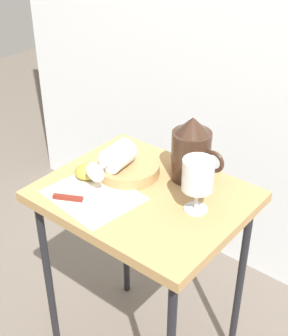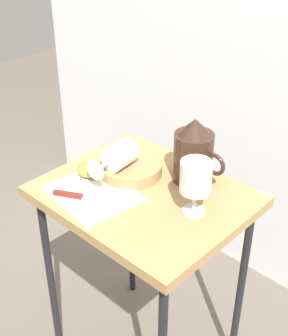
{
  "view_description": "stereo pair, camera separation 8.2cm",
  "coord_description": "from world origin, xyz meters",
  "px_view_note": "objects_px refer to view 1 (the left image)",
  "views": [
    {
      "loc": [
        0.7,
        -0.86,
        1.46
      ],
      "look_at": [
        0.0,
        0.0,
        0.77
      ],
      "focal_mm": 51.16,
      "sensor_mm": 36.0,
      "label": 1
    },
    {
      "loc": [
        0.76,
        -0.81,
        1.46
      ],
      "look_at": [
        0.0,
        0.0,
        0.77
      ],
      "focal_mm": 51.16,
      "sensor_mm": 36.0,
      "label": 2
    }
  ],
  "objects_px": {
    "wine_glass_tipped_near": "(117,156)",
    "knife": "(79,199)",
    "wine_glass_upright": "(198,177)",
    "basket_tray": "(128,169)",
    "apple_half_left": "(87,172)",
    "table": "(144,212)",
    "pitcher": "(191,154)"
  },
  "relations": [
    {
      "from": "table",
      "to": "wine_glass_upright",
      "type": "relative_size",
      "value": 4.5
    },
    {
      "from": "basket_tray",
      "to": "apple_half_left",
      "type": "height_order",
      "value": "apple_half_left"
    },
    {
      "from": "basket_tray",
      "to": "pitcher",
      "type": "xyz_separation_m",
      "value": [
        0.16,
        0.1,
        0.06
      ]
    },
    {
      "from": "table",
      "to": "pitcher",
      "type": "xyz_separation_m",
      "value": [
        0.06,
        0.15,
        0.15
      ]
    },
    {
      "from": "table",
      "to": "pitcher",
      "type": "height_order",
      "value": "pitcher"
    },
    {
      "from": "basket_tray",
      "to": "wine_glass_upright",
      "type": "relative_size",
      "value": 1.24
    },
    {
      "from": "basket_tray",
      "to": "wine_glass_upright",
      "type": "xyz_separation_m",
      "value": [
        0.26,
        -0.02,
        0.08
      ]
    },
    {
      "from": "pitcher",
      "to": "apple_half_left",
      "type": "bearing_deg",
      "value": -139.67
    },
    {
      "from": "wine_glass_upright",
      "to": "knife",
      "type": "xyz_separation_m",
      "value": [
        -0.27,
        -0.17,
        -0.09
      ]
    },
    {
      "from": "pitcher",
      "to": "knife",
      "type": "height_order",
      "value": "pitcher"
    },
    {
      "from": "table",
      "to": "apple_half_left",
      "type": "xyz_separation_m",
      "value": [
        -0.17,
        -0.05,
        0.1
      ]
    },
    {
      "from": "basket_tray",
      "to": "wine_glass_tipped_near",
      "type": "distance_m",
      "value": 0.07
    },
    {
      "from": "wine_glass_upright",
      "to": "wine_glass_tipped_near",
      "type": "relative_size",
      "value": 0.96
    },
    {
      "from": "table",
      "to": "knife",
      "type": "distance_m",
      "value": 0.2
    },
    {
      "from": "table",
      "to": "wine_glass_upright",
      "type": "distance_m",
      "value": 0.24
    },
    {
      "from": "table",
      "to": "wine_glass_tipped_near",
      "type": "height_order",
      "value": "wine_glass_tipped_near"
    },
    {
      "from": "basket_tray",
      "to": "pitcher",
      "type": "height_order",
      "value": "pitcher"
    },
    {
      "from": "wine_glass_tipped_near",
      "to": "wine_glass_upright",
      "type": "bearing_deg",
      "value": 2.73
    },
    {
      "from": "basket_tray",
      "to": "pitcher",
      "type": "distance_m",
      "value": 0.19
    },
    {
      "from": "knife",
      "to": "table",
      "type": "bearing_deg",
      "value": 54.12
    },
    {
      "from": "table",
      "to": "wine_glass_tipped_near",
      "type": "distance_m",
      "value": 0.18
    },
    {
      "from": "basket_tray",
      "to": "wine_glass_tipped_near",
      "type": "xyz_separation_m",
      "value": [
        -0.01,
        -0.04,
        0.05
      ]
    },
    {
      "from": "table",
      "to": "knife",
      "type": "height_order",
      "value": "knife"
    },
    {
      "from": "wine_glass_tipped_near",
      "to": "apple_half_left",
      "type": "height_order",
      "value": "wine_glass_tipped_near"
    },
    {
      "from": "basket_tray",
      "to": "table",
      "type": "bearing_deg",
      "value": -24.87
    },
    {
      "from": "basket_tray",
      "to": "wine_glass_upright",
      "type": "bearing_deg",
      "value": -5.03
    },
    {
      "from": "wine_glass_tipped_near",
      "to": "table",
      "type": "bearing_deg",
      "value": -5.52
    },
    {
      "from": "table",
      "to": "apple_half_left",
      "type": "distance_m",
      "value": 0.2
    },
    {
      "from": "wine_glass_tipped_near",
      "to": "knife",
      "type": "height_order",
      "value": "wine_glass_tipped_near"
    },
    {
      "from": "table",
      "to": "pitcher",
      "type": "relative_size",
      "value": 3.54
    },
    {
      "from": "wine_glass_upright",
      "to": "wine_glass_tipped_near",
      "type": "height_order",
      "value": "wine_glass_upright"
    },
    {
      "from": "wine_glass_upright",
      "to": "apple_half_left",
      "type": "height_order",
      "value": "wine_glass_upright"
    }
  ]
}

